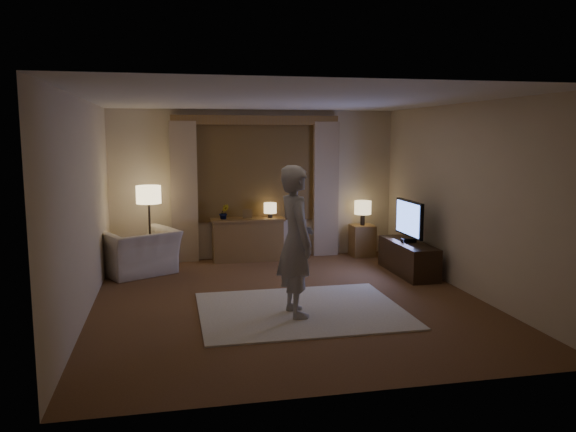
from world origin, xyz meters
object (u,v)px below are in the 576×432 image
object	(u,v)px
armchair	(139,252)
tv_stand	(408,258)
person	(296,241)
side_table	(362,240)
sideboard	(248,241)

from	to	relation	value
armchair	tv_stand	world-z (taller)	armchair
armchair	person	size ratio (longest dim) A/B	0.60
tv_stand	person	distance (m)	2.84
side_table	sideboard	bearing A→B (deg)	178.62
side_table	person	bearing A→B (deg)	-121.99
sideboard	person	bearing A→B (deg)	-87.30
side_table	tv_stand	world-z (taller)	side_table
sideboard	side_table	size ratio (longest dim) A/B	2.14
armchair	side_table	world-z (taller)	armchair
sideboard	person	world-z (taller)	person
sideboard	tv_stand	world-z (taller)	sideboard
side_table	person	world-z (taller)	person
armchair	tv_stand	bearing A→B (deg)	140.05
side_table	tv_stand	xyz separation A→B (m)	(0.26, -1.41, -0.03)
armchair	person	distance (m)	3.24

